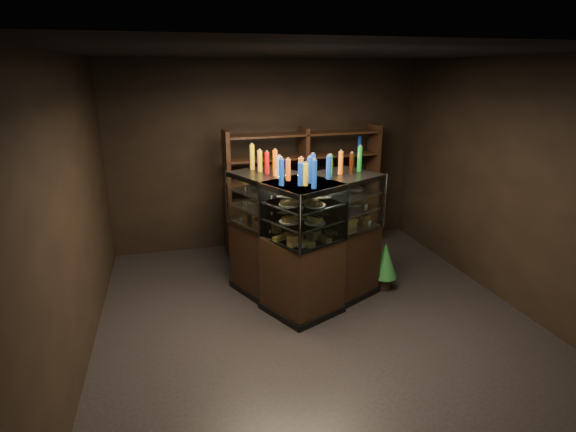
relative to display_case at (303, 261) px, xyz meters
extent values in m
plane|color=black|center=(0.01, -0.38, -0.54)|extent=(5.00, 5.00, 0.00)
cube|color=black|center=(0.01, 2.12, 0.96)|extent=(5.00, 0.02, 3.00)
cube|color=black|center=(0.01, -2.88, 0.96)|extent=(5.00, 0.02, 3.00)
cube|color=black|center=(2.51, -0.38, 0.96)|extent=(0.02, 5.00, 3.00)
cube|color=black|center=(-2.49, -0.38, 0.96)|extent=(0.02, 5.00, 3.00)
cube|color=black|center=(0.01, -0.38, 2.46)|extent=(5.00, 5.00, 0.02)
cube|color=black|center=(0.23, -0.08, -0.06)|extent=(1.62, 1.30, 0.95)
cube|color=black|center=(0.23, -0.08, -0.50)|extent=(1.67, 1.34, 0.08)
cube|color=black|center=(0.23, -0.08, 1.05)|extent=(1.62, 1.30, 0.06)
cube|color=silver|center=(0.23, -0.08, 0.42)|extent=(1.54, 1.22, 0.02)
cube|color=silver|center=(0.23, -0.08, 0.64)|extent=(1.54, 1.22, 0.02)
cube|color=silver|center=(0.23, -0.08, 0.84)|extent=(1.54, 1.22, 0.02)
cube|color=white|center=(0.39, -0.41, 0.74)|extent=(1.30, 0.66, 0.67)
cylinder|color=silver|center=(1.04, -0.08, 0.74)|extent=(0.03, 0.03, 0.69)
cylinder|color=silver|center=(-0.26, -0.73, 0.74)|extent=(0.03, 0.03, 0.69)
cube|color=black|center=(-0.23, 0.08, -0.06)|extent=(1.26, 1.62, 0.95)
cube|color=black|center=(-0.23, 0.08, -0.50)|extent=(1.29, 1.67, 0.08)
cube|color=black|center=(-0.23, 0.08, 1.05)|extent=(1.26, 1.62, 0.06)
cube|color=silver|center=(-0.23, 0.08, 0.42)|extent=(1.18, 1.54, 0.02)
cube|color=silver|center=(-0.23, 0.08, 0.64)|extent=(1.18, 1.54, 0.02)
cube|color=silver|center=(-0.23, 0.08, 0.84)|extent=(1.18, 1.54, 0.02)
cube|color=white|center=(-0.57, -0.07, 0.74)|extent=(0.60, 1.33, 0.67)
cylinder|color=silver|center=(-0.26, -0.73, 0.74)|extent=(0.03, 0.03, 0.69)
cylinder|color=silver|center=(-0.85, 0.59, 0.74)|extent=(0.03, 0.03, 0.69)
cube|color=#C37C46|center=(-0.30, -0.38, 0.46)|extent=(0.20, 0.16, 0.06)
cube|color=#C37C46|center=(-0.03, -0.25, 0.46)|extent=(0.20, 0.16, 0.06)
cube|color=#C37C46|center=(0.24, -0.11, 0.46)|extent=(0.20, 0.16, 0.06)
cube|color=#C37C46|center=(0.52, 0.03, 0.46)|extent=(0.20, 0.16, 0.06)
cube|color=#C37C46|center=(0.79, 0.16, 0.46)|extent=(0.20, 0.16, 0.06)
cylinder|color=white|center=(-0.27, -0.33, 0.66)|extent=(0.24, 0.24, 0.02)
cube|color=#C37C46|center=(-0.27, -0.33, 0.70)|extent=(0.19, 0.15, 0.05)
cylinder|color=white|center=(-0.02, -0.20, 0.66)|extent=(0.24, 0.24, 0.02)
cube|color=#C37C46|center=(-0.02, -0.20, 0.70)|extent=(0.19, 0.15, 0.05)
cylinder|color=white|center=(0.23, -0.08, 0.66)|extent=(0.24, 0.24, 0.02)
cube|color=#C37C46|center=(0.23, -0.08, 0.70)|extent=(0.19, 0.15, 0.05)
cylinder|color=white|center=(0.47, 0.05, 0.66)|extent=(0.24, 0.24, 0.02)
cube|color=#C37C46|center=(0.47, 0.05, 0.70)|extent=(0.19, 0.15, 0.05)
cylinder|color=white|center=(0.72, 0.17, 0.66)|extent=(0.24, 0.24, 0.02)
cube|color=#C37C46|center=(0.72, 0.17, 0.70)|extent=(0.19, 0.15, 0.05)
cylinder|color=white|center=(-0.27, -0.33, 0.86)|extent=(0.24, 0.24, 0.02)
cube|color=#C37C46|center=(-0.27, -0.33, 0.90)|extent=(0.19, 0.15, 0.05)
cylinder|color=white|center=(-0.02, -0.20, 0.86)|extent=(0.24, 0.24, 0.02)
cube|color=#C37C46|center=(-0.02, -0.20, 0.90)|extent=(0.19, 0.15, 0.05)
cylinder|color=white|center=(0.23, -0.08, 0.86)|extent=(0.24, 0.24, 0.02)
cube|color=#C37C46|center=(0.23, -0.08, 0.90)|extent=(0.19, 0.15, 0.05)
cylinder|color=white|center=(0.47, 0.05, 0.86)|extent=(0.24, 0.24, 0.02)
cube|color=#C37C46|center=(0.47, 0.05, 0.90)|extent=(0.19, 0.15, 0.05)
cylinder|color=white|center=(0.72, 0.17, 0.86)|extent=(0.24, 0.24, 0.02)
cube|color=#C37C46|center=(0.72, 0.17, 0.90)|extent=(0.19, 0.15, 0.05)
cube|color=#C37C46|center=(-0.51, 0.62, 0.46)|extent=(0.16, 0.20, 0.06)
cube|color=#C37C46|center=(-0.38, 0.34, 0.46)|extent=(0.16, 0.20, 0.06)
cube|color=#C37C46|center=(-0.26, 0.07, 0.46)|extent=(0.16, 0.20, 0.06)
cube|color=#C37C46|center=(-0.13, -0.21, 0.46)|extent=(0.16, 0.20, 0.06)
cube|color=#C37C46|center=(-0.01, -0.49, 0.46)|extent=(0.16, 0.20, 0.06)
cylinder|color=white|center=(-0.45, 0.58, 0.66)|extent=(0.24, 0.24, 0.02)
cube|color=#C37C46|center=(-0.45, 0.58, 0.70)|extent=(0.15, 0.19, 0.05)
cylinder|color=white|center=(-0.34, 0.33, 0.66)|extent=(0.24, 0.24, 0.02)
cube|color=#C37C46|center=(-0.34, 0.33, 0.70)|extent=(0.15, 0.19, 0.05)
cylinder|color=white|center=(-0.23, 0.08, 0.66)|extent=(0.24, 0.24, 0.02)
cube|color=#C37C46|center=(-0.23, 0.08, 0.70)|extent=(0.15, 0.19, 0.05)
cylinder|color=white|center=(-0.11, -0.17, 0.66)|extent=(0.24, 0.24, 0.02)
cube|color=#C37C46|center=(-0.11, -0.17, 0.70)|extent=(0.15, 0.19, 0.05)
cylinder|color=white|center=(0.00, -0.42, 0.66)|extent=(0.24, 0.24, 0.02)
cube|color=#C37C46|center=(0.00, -0.42, 0.70)|extent=(0.15, 0.19, 0.05)
cylinder|color=white|center=(-0.45, 0.58, 0.86)|extent=(0.24, 0.24, 0.02)
cube|color=#C37C46|center=(-0.45, 0.58, 0.90)|extent=(0.15, 0.19, 0.05)
cylinder|color=white|center=(-0.34, 0.33, 0.86)|extent=(0.24, 0.24, 0.02)
cube|color=#C37C46|center=(-0.34, 0.33, 0.90)|extent=(0.15, 0.19, 0.05)
cylinder|color=white|center=(-0.23, 0.08, 0.86)|extent=(0.24, 0.24, 0.02)
cube|color=#C37C46|center=(-0.23, 0.08, 0.90)|extent=(0.15, 0.19, 0.05)
cylinder|color=white|center=(-0.11, -0.17, 0.86)|extent=(0.24, 0.24, 0.02)
cube|color=#C37C46|center=(-0.11, -0.17, 0.90)|extent=(0.15, 0.19, 0.05)
cylinder|color=white|center=(0.00, -0.42, 0.86)|extent=(0.24, 0.24, 0.02)
cube|color=#C37C46|center=(0.00, -0.42, 0.90)|extent=(0.15, 0.19, 0.05)
cylinder|color=#147223|center=(-0.32, -0.35, 1.22)|extent=(0.06, 0.06, 0.28)
cylinder|color=silver|center=(-0.32, -0.35, 1.37)|extent=(0.03, 0.03, 0.02)
cylinder|color=yellow|center=(-0.18, -0.28, 1.22)|extent=(0.06, 0.06, 0.28)
cylinder|color=silver|center=(-0.18, -0.28, 1.37)|extent=(0.03, 0.03, 0.02)
cylinder|color=black|center=(-0.05, -0.22, 1.22)|extent=(0.06, 0.06, 0.28)
cylinder|color=silver|center=(-0.05, -0.22, 1.37)|extent=(0.03, 0.03, 0.02)
cylinder|color=#B20C0A|center=(0.09, -0.15, 1.22)|extent=(0.06, 0.06, 0.28)
cylinder|color=silver|center=(0.09, -0.15, 1.37)|extent=(0.03, 0.03, 0.02)
cylinder|color=#D8590A|center=(0.23, -0.08, 1.22)|extent=(0.06, 0.06, 0.28)
cylinder|color=silver|center=(0.23, -0.08, 1.37)|extent=(0.03, 0.03, 0.02)
cylinder|color=#0F38B2|center=(0.36, -0.01, 1.22)|extent=(0.06, 0.06, 0.28)
cylinder|color=silver|center=(0.36, -0.01, 1.37)|extent=(0.03, 0.03, 0.02)
cylinder|color=silver|center=(0.50, 0.06, 1.22)|extent=(0.06, 0.06, 0.28)
cylinder|color=silver|center=(0.50, 0.06, 1.37)|extent=(0.03, 0.03, 0.02)
cylinder|color=#147223|center=(0.63, 0.13, 1.22)|extent=(0.06, 0.06, 0.28)
cylinder|color=silver|center=(0.63, 0.13, 1.37)|extent=(0.03, 0.03, 0.02)
cylinder|color=yellow|center=(0.77, 0.19, 1.22)|extent=(0.06, 0.06, 0.28)
cylinder|color=silver|center=(0.77, 0.19, 1.37)|extent=(0.03, 0.03, 0.02)
cylinder|color=#147223|center=(-0.48, 0.64, 1.22)|extent=(0.06, 0.06, 0.28)
cylinder|color=silver|center=(-0.48, 0.64, 1.37)|extent=(0.03, 0.03, 0.02)
cylinder|color=yellow|center=(-0.41, 0.50, 1.22)|extent=(0.06, 0.06, 0.28)
cylinder|color=silver|center=(-0.41, 0.50, 1.37)|extent=(0.03, 0.03, 0.02)
cylinder|color=black|center=(-0.35, 0.36, 1.22)|extent=(0.06, 0.06, 0.28)
cylinder|color=silver|center=(-0.35, 0.36, 1.37)|extent=(0.03, 0.03, 0.02)
cylinder|color=#B20C0A|center=(-0.29, 0.22, 1.22)|extent=(0.06, 0.06, 0.28)
cylinder|color=silver|center=(-0.29, 0.22, 1.37)|extent=(0.03, 0.03, 0.02)
cylinder|color=#D8590A|center=(-0.23, 0.08, 1.22)|extent=(0.06, 0.06, 0.28)
cylinder|color=silver|center=(-0.23, 0.08, 1.37)|extent=(0.03, 0.03, 0.02)
cylinder|color=#0F38B2|center=(-0.16, -0.06, 1.22)|extent=(0.06, 0.06, 0.28)
cylinder|color=silver|center=(-0.16, -0.06, 1.37)|extent=(0.03, 0.03, 0.02)
cylinder|color=silver|center=(-0.10, -0.20, 1.22)|extent=(0.06, 0.06, 0.28)
cylinder|color=silver|center=(-0.10, -0.20, 1.37)|extent=(0.03, 0.03, 0.02)
cylinder|color=#147223|center=(-0.04, -0.33, 1.22)|extent=(0.06, 0.06, 0.28)
cylinder|color=silver|center=(-0.04, -0.33, 1.37)|extent=(0.03, 0.03, 0.02)
cylinder|color=yellow|center=(0.02, -0.47, 1.22)|extent=(0.06, 0.06, 0.28)
cylinder|color=silver|center=(0.02, -0.47, 1.37)|extent=(0.03, 0.03, 0.02)
cylinder|color=black|center=(1.16, 0.02, -0.45)|extent=(0.23, 0.23, 0.17)
cone|color=#185728|center=(1.16, 0.02, -0.13)|extent=(0.34, 0.34, 0.48)
cone|color=#185728|center=(1.16, 0.02, 0.03)|extent=(0.27, 0.27, 0.33)
cube|color=black|center=(0.50, 1.67, -0.09)|extent=(2.52, 0.55, 0.90)
cube|color=black|center=(-0.72, 1.60, 0.91)|extent=(0.08, 0.38, 1.10)
cube|color=black|center=(0.50, 1.67, 0.91)|extent=(0.08, 0.38, 1.10)
cube|color=black|center=(1.72, 1.73, 0.91)|extent=(0.08, 0.38, 1.10)
cube|color=black|center=(0.50, 1.67, 0.66)|extent=(2.47, 0.51, 0.03)
cube|color=black|center=(0.50, 1.67, 1.01)|extent=(2.47, 0.51, 0.03)
cube|color=black|center=(0.50, 1.67, 1.36)|extent=(2.47, 0.51, 0.03)
cylinder|color=#147223|center=(-0.45, 1.62, 0.79)|extent=(0.06, 0.06, 0.22)
cylinder|color=yellow|center=(0.03, 1.64, 0.79)|extent=(0.06, 0.06, 0.22)
cylinder|color=black|center=(0.50, 1.67, 0.79)|extent=(0.06, 0.06, 0.22)
cylinder|color=#B20C0A|center=(0.98, 1.69, 0.79)|extent=(0.06, 0.06, 0.22)
cylinder|color=#D8590A|center=(1.45, 1.72, 0.79)|extent=(0.06, 0.06, 0.22)
camera|label=1|loc=(-1.52, -4.99, 2.31)|focal=28.00mm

